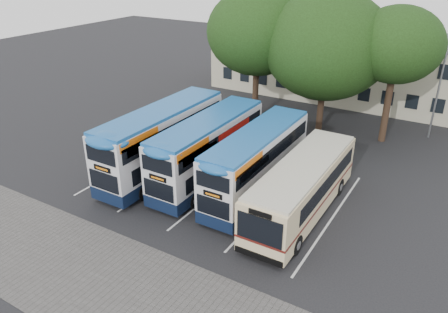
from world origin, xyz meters
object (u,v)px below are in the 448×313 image
object	(u,v)px
lamp_post	(442,73)
bus_dd_mid	(209,147)
tree_right	(397,45)
bus_dd_left	(163,138)
tree_left	(257,32)
bus_dd_right	(257,160)
tree_mid	(327,46)
bus_single	(303,185)

from	to	relation	value
lamp_post	bus_dd_mid	world-z (taller)	lamp_post
tree_right	bus_dd_left	world-z (taller)	tree_right
lamp_post	tree_left	world-z (taller)	tree_left
lamp_post	bus_dd_mid	bearing A→B (deg)	-126.83
tree_right	bus_dd_right	xyz separation A→B (m)	(-4.60, -12.04, -5.04)
tree_mid	bus_dd_mid	size ratio (longest dim) A/B	1.10
bus_dd_mid	bus_dd_right	bearing A→B (deg)	0.17
lamp_post	bus_dd_mid	size ratio (longest dim) A/B	0.92
lamp_post	bus_dd_left	distance (m)	20.85
lamp_post	bus_dd_left	bearing A→B (deg)	-132.67
lamp_post	tree_mid	xyz separation A→B (m)	(-7.91, -2.86, 1.67)
bus_dd_left	bus_dd_mid	distance (m)	3.15
tree_right	bus_dd_right	world-z (taller)	tree_right
tree_left	tree_right	size ratio (longest dim) A/B	1.08
tree_left	tree_right	distance (m)	10.51
tree_left	tree_mid	distance (m)	5.60
tree_left	tree_right	xyz separation A→B (m)	(10.47, 0.93, -0.13)
tree_mid	bus_dd_left	world-z (taller)	tree_mid
bus_single	bus_dd_left	bearing A→B (deg)	-179.76
lamp_post	bus_dd_right	size ratio (longest dim) A/B	0.94
tree_right	tree_mid	bearing A→B (deg)	-176.32
bus_dd_mid	lamp_post	bearing A→B (deg)	53.17
lamp_post	tree_left	xyz separation A→B (m)	(-13.45, -3.47, 2.29)
tree_mid	bus_dd_left	xyz separation A→B (m)	(-6.10, -12.34, -4.36)
lamp_post	bus_single	bearing A→B (deg)	-106.41
bus_dd_right	lamp_post	bearing A→B (deg)	62.56
tree_mid	bus_dd_mid	distance (m)	12.92
tree_right	bus_dd_mid	world-z (taller)	tree_right
bus_dd_left	bus_single	bearing A→B (deg)	0.24
tree_mid	bus_dd_right	bearing A→B (deg)	-88.34
bus_dd_right	bus_single	bearing A→B (deg)	-10.60
lamp_post	tree_mid	distance (m)	8.58
lamp_post	bus_dd_right	distance (m)	16.68
tree_mid	lamp_post	bearing A→B (deg)	19.88
lamp_post	bus_dd_left	xyz separation A→B (m)	(-14.01, -15.20, -2.69)
tree_mid	bus_dd_mid	xyz separation A→B (m)	(-3.02, -11.73, -4.50)
tree_left	bus_dd_mid	world-z (taller)	tree_left
lamp_post	bus_single	distance (m)	16.16
tree_left	lamp_post	bearing A→B (deg)	14.48
bus_dd_left	bus_single	distance (m)	9.57
bus_dd_left	bus_dd_mid	xyz separation A→B (m)	(3.09, 0.61, -0.14)
lamp_post	bus_dd_left	size ratio (longest dim) A/B	0.87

